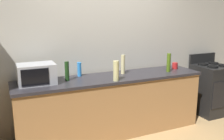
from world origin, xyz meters
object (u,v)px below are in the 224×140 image
at_px(bottle_olive_oil, 169,63).
at_px(microwave, 37,74).
at_px(bottle_spray_cleaner, 79,69).
at_px(bottle_vinegar, 116,71).
at_px(bottle_wine, 67,71).
at_px(mug_red, 175,66).
at_px(bottle_hand_soap, 123,64).
at_px(stove_range, 211,89).

bearing_deg(bottle_olive_oil, microwave, 176.72).
xyz_separation_m(microwave, bottle_spray_cleaner, (0.64, 0.18, -0.03)).
relative_size(microwave, bottle_vinegar, 1.70).
bearing_deg(bottle_wine, mug_red, 0.72).
distance_m(bottle_olive_oil, mug_red, 0.29).
height_order(bottle_hand_soap, mug_red, bottle_hand_soap).
xyz_separation_m(microwave, bottle_wine, (0.40, -0.01, -0.00)).
bearing_deg(bottle_vinegar, stove_range, 6.67).
distance_m(microwave, bottle_olive_oil, 2.03).
height_order(stove_range, bottle_hand_soap, bottle_hand_soap).
height_order(stove_range, bottle_spray_cleaner, bottle_spray_cleaner).
bearing_deg(stove_range, bottle_hand_soap, 176.82).
relative_size(bottle_hand_soap, bottle_olive_oil, 1.00).
xyz_separation_m(bottle_olive_oil, bottle_wine, (-1.62, 0.11, -0.01)).
relative_size(bottle_vinegar, bottle_spray_cleaner, 1.34).
bearing_deg(bottle_hand_soap, stove_range, -3.18).
distance_m(stove_range, bottle_olive_oil, 1.19).
bearing_deg(bottle_spray_cleaner, microwave, -164.43).
relative_size(bottle_spray_cleaner, bottle_wine, 0.78).
relative_size(bottle_vinegar, bottle_olive_oil, 0.95).
distance_m(bottle_spray_cleaner, bottle_olive_oil, 1.42).
bearing_deg(bottle_wine, bottle_vinegar, -24.54).
bearing_deg(stove_range, microwave, 179.10).
bearing_deg(bottle_spray_cleaner, bottle_olive_oil, -11.88).
height_order(stove_range, microwave, microwave).
height_order(microwave, bottle_wine, same).
bearing_deg(stove_range, mug_red, 175.30).
height_order(bottle_vinegar, mug_red, bottle_vinegar).
bearing_deg(microwave, bottle_spray_cleaner, 15.57).
relative_size(bottle_vinegar, mug_red, 2.75).
xyz_separation_m(stove_range, bottle_hand_soap, (-1.77, 0.10, 0.59)).
height_order(bottle_vinegar, bottle_olive_oil, bottle_olive_oil).
xyz_separation_m(bottle_olive_oil, mug_red, (0.23, 0.13, -0.10)).
bearing_deg(mug_red, bottle_olive_oil, -150.26).
distance_m(bottle_wine, mug_red, 1.86).
distance_m(stove_range, bottle_wine, 2.72).
bearing_deg(microwave, stove_range, -0.90).
relative_size(microwave, bottle_spray_cleaner, 2.29).
xyz_separation_m(bottle_spray_cleaner, bottle_olive_oil, (1.39, -0.29, 0.04)).
bearing_deg(bottle_spray_cleaner, bottle_hand_soap, -10.86).
bearing_deg(bottle_vinegar, mug_red, 13.80).
distance_m(stove_range, bottle_hand_soap, 1.87).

